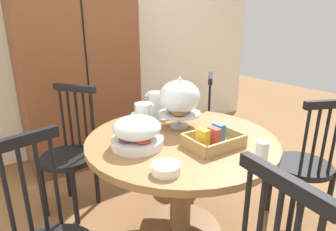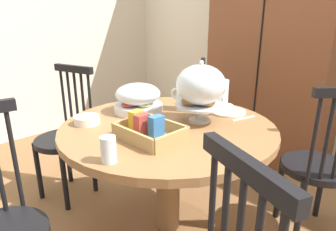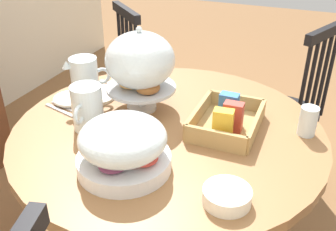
{
  "view_description": "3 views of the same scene",
  "coord_description": "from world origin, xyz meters",
  "views": [
    {
      "loc": [
        -1.09,
        -1.34,
        1.42
      ],
      "look_at": [
        -0.12,
        0.12,
        0.84
      ],
      "focal_mm": 30.3,
      "sensor_mm": 36.0,
      "label": 1
    },
    {
      "loc": [
        0.95,
        -1.1,
        1.29
      ],
      "look_at": [
        -0.12,
        -0.03,
        0.79
      ],
      "focal_mm": 31.25,
      "sensor_mm": 36.0,
      "label": 2
    },
    {
      "loc": [
        -1.28,
        -0.51,
        1.5
      ],
      "look_at": [
        -0.12,
        -0.03,
        0.79
      ],
      "focal_mm": 41.55,
      "sensor_mm": 36.0,
      "label": 3
    }
  ],
  "objects": [
    {
      "name": "windsor_chair_far_side",
      "position": [
        -0.63,
        0.69,
        0.45
      ],
      "size": [
        0.46,
        0.46,
        0.97
      ],
      "color": "black",
      "rests_on": "ground_plane"
    },
    {
      "name": "cereal_bowl",
      "position": [
        -0.44,
        -0.34,
        0.76
      ],
      "size": [
        0.14,
        0.14,
        0.04
      ],
      "primitive_type": "cylinder",
      "color": "white",
      "rests_on": "dining_table"
    },
    {
      "name": "orange_juice_pitcher",
      "position": [
        -0.24,
        0.24,
        0.82
      ],
      "size": [
        0.2,
        0.11,
        0.17
      ],
      "color": "silver",
      "rests_on": "dining_table"
    },
    {
      "name": "fruit_platter_covered",
      "position": [
        -0.41,
        -0.0,
        0.83
      ],
      "size": [
        0.3,
        0.3,
        0.18
      ],
      "color": "silver",
      "rests_on": "dining_table"
    },
    {
      "name": "pastry_stand_with_dome",
      "position": [
        -0.02,
        0.13,
        0.94
      ],
      "size": [
        0.28,
        0.28,
        0.34
      ],
      "color": "silver",
      "rests_on": "dining_table"
    },
    {
      "name": "soup_spoon",
      "position": [
        0.13,
        0.34,
        0.74
      ],
      "size": [
        0.06,
        0.17,
        0.01
      ],
      "primitive_type": "cube",
      "rotation": [
        0.0,
        0.0,
        7.58
      ],
      "color": "silver",
      "rests_on": "dining_table"
    },
    {
      "name": "dining_table",
      "position": [
        -0.12,
        -0.03,
        0.52
      ],
      "size": [
        1.17,
        1.17,
        0.74
      ],
      "color": "olive",
      "rests_on": "ground_plane"
    },
    {
      "name": "milk_pitcher",
      "position": [
        -0.06,
        0.36,
        0.83
      ],
      "size": [
        0.16,
        0.15,
        0.2
      ],
      "color": "silver",
      "rests_on": "dining_table"
    },
    {
      "name": "cereal_basket",
      "position": [
        -0.05,
        -0.24,
        0.78
      ],
      "size": [
        0.32,
        0.24,
        0.12
      ],
      "color": "tan",
      "rests_on": "dining_table"
    },
    {
      "name": "china_plate_large",
      "position": [
        -0.01,
        0.38,
        0.75
      ],
      "size": [
        0.22,
        0.22,
        0.01
      ],
      "primitive_type": "cylinder",
      "color": "white",
      "rests_on": "dining_table"
    },
    {
      "name": "dinner_fork",
      "position": [
        -0.17,
        0.43,
        0.74
      ],
      "size": [
        0.06,
        0.17,
        0.01
      ],
      "primitive_type": "cube",
      "rotation": [
        0.0,
        0.0,
        7.58
      ],
      "color": "silver",
      "rests_on": "dining_table"
    },
    {
      "name": "windsor_chair_facing_door",
      "position": [
        0.5,
        0.61,
        0.45
      ],
      "size": [
        0.47,
        0.47,
        0.97
      ],
      "color": "black",
      "rests_on": "ground_plane"
    },
    {
      "name": "china_plate_small",
      "position": [
        -0.08,
        0.43,
        0.76
      ],
      "size": [
        0.15,
        0.15,
        0.01
      ],
      "primitive_type": "cylinder",
      "color": "white",
      "rests_on": "china_plate_large"
    },
    {
      "name": "drinking_glass",
      "position": [
        0.03,
        -0.52,
        0.8
      ],
      "size": [
        0.06,
        0.06,
        0.11
      ],
      "primitive_type": "cylinder",
      "color": "silver",
      "rests_on": "dining_table"
    },
    {
      "name": "windsor_chair_by_cabinet",
      "position": [
        0.69,
        -0.4,
        0.45
      ],
      "size": [
        0.44,
        0.44,
        0.97
      ],
      "color": "black",
      "rests_on": "ground_plane"
    },
    {
      "name": "wall_back",
      "position": [
        0.0,
        1.83,
        1.3
      ],
      "size": [
        4.8,
        0.06,
        2.6
      ],
      "primitive_type": "cube",
      "color": "silver",
      "rests_on": "ground_plane"
    },
    {
      "name": "ground_plane",
      "position": [
        0.0,
        0.0,
        0.0
      ],
      "size": [
        10.0,
        10.0,
        0.0
      ],
      "primitive_type": "plane",
      "color": "brown"
    },
    {
      "name": "wooden_armoire",
      "position": [
        -0.27,
        1.5,
        0.98
      ],
      "size": [
        1.18,
        0.6,
        1.96
      ],
      "color": "brown",
      "rests_on": "ground_plane"
    },
    {
      "name": "table_knife",
      "position": [
        -0.14,
        0.42,
        0.74
      ],
      "size": [
        0.06,
        0.17,
        0.01
      ],
      "primitive_type": "cube",
      "rotation": [
        0.0,
        0.0,
        7.58
      ],
      "color": "silver",
      "rests_on": "dining_table"
    }
  ]
}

